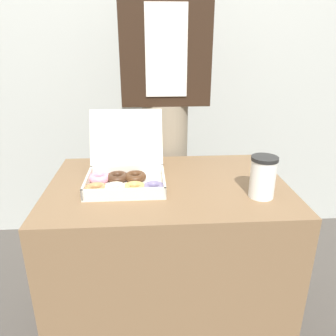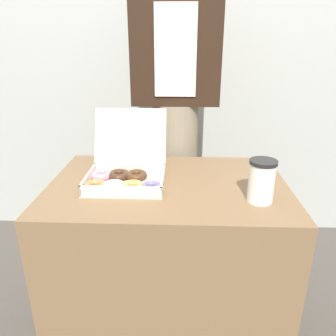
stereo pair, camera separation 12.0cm
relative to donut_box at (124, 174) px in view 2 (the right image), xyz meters
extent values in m
plane|color=#4C4742|center=(0.16, 0.01, -0.79)|extent=(14.00, 14.00, 0.00)
cube|color=#B2B7B2|center=(0.16, 0.99, 0.51)|extent=(10.00, 0.05, 2.60)
cube|color=brown|center=(0.16, 0.01, -0.42)|extent=(0.89, 0.60, 0.75)
cube|color=silver|center=(0.01, -0.02, -0.03)|extent=(0.28, 0.22, 0.01)
cube|color=silver|center=(-0.13, -0.02, -0.01)|extent=(0.01, 0.22, 0.04)
cube|color=silver|center=(0.15, -0.02, -0.01)|extent=(0.01, 0.22, 0.04)
cube|color=silver|center=(0.01, -0.13, -0.01)|extent=(0.28, 0.01, 0.04)
cube|color=silver|center=(0.01, 0.09, -0.01)|extent=(0.28, 0.01, 0.04)
cube|color=silver|center=(0.01, 0.14, 0.11)|extent=(0.28, 0.10, 0.21)
torus|color=#B27F4C|center=(-0.09, -0.07, -0.02)|extent=(0.10, 0.10, 0.03)
torus|color=pink|center=(-0.09, 0.03, -0.02)|extent=(0.11, 0.11, 0.03)
torus|color=silver|center=(-0.03, -0.07, -0.02)|extent=(0.09, 0.09, 0.03)
torus|color=#422819|center=(-0.03, 0.03, -0.02)|extent=(0.12, 0.12, 0.03)
torus|color=tan|center=(0.04, -0.07, -0.02)|extent=(0.11, 0.11, 0.03)
torus|color=#4C2D19|center=(0.04, 0.03, -0.02)|extent=(0.11, 0.11, 0.03)
torus|color=slate|center=(0.11, -0.07, -0.02)|extent=(0.09, 0.09, 0.03)
cylinder|color=white|center=(0.48, -0.13, 0.03)|extent=(0.08, 0.08, 0.13)
cylinder|color=black|center=(0.48, -0.13, 0.10)|extent=(0.09, 0.09, 0.01)
cylinder|color=gray|center=(0.18, 0.46, -0.31)|extent=(0.22, 0.22, 0.97)
cube|color=black|center=(0.18, 0.46, 0.48)|extent=(0.40, 0.18, 0.60)
cube|color=silver|center=(0.18, 0.37, 0.42)|extent=(0.18, 0.01, 0.38)
camera|label=1|loc=(0.09, -1.12, 0.46)|focal=35.00mm
camera|label=2|loc=(0.21, -1.12, 0.46)|focal=35.00mm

